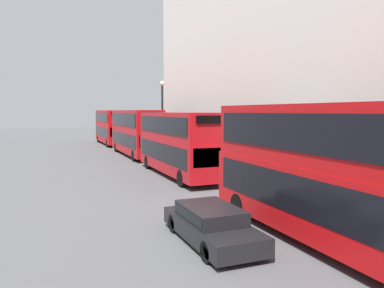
{
  "coord_description": "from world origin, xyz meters",
  "views": [
    {
      "loc": [
        -6.9,
        -1.97,
        4.32
      ],
      "look_at": [
        0.48,
        16.3,
        2.6
      ],
      "focal_mm": 35.0,
      "sensor_mm": 36.0,
      "label": 1
    }
  ],
  "objects": [
    {
      "name": "street_lamp",
      "position": [
        3.58,
        31.35,
        4.34
      ],
      "size": [
        0.44,
        0.44,
        7.12
      ],
      "color": "black",
      "rests_on": "ground"
    },
    {
      "name": "bus_second_in_queue",
      "position": [
        1.6,
        21.5,
        2.34
      ],
      "size": [
        2.59,
        10.57,
        4.24
      ],
      "color": "#A80F14",
      "rests_on": "ground"
    },
    {
      "name": "bus_leading",
      "position": [
        1.6,
        7.03,
        2.51
      ],
      "size": [
        2.59,
        11.4,
        4.56
      ],
      "color": "#B20C0F",
      "rests_on": "ground"
    },
    {
      "name": "bus_third_in_queue",
      "position": [
        1.6,
        33.75,
        2.44
      ],
      "size": [
        2.59,
        11.49,
        4.42
      ],
      "color": "#A80F14",
      "rests_on": "ground"
    },
    {
      "name": "car_hatchback",
      "position": [
        -1.8,
        8.98,
        0.65
      ],
      "size": [
        1.82,
        4.57,
        1.2
      ],
      "color": "black",
      "rests_on": "ground"
    },
    {
      "name": "bus_trailing",
      "position": [
        1.6,
        47.34,
        2.45
      ],
      "size": [
        2.59,
        10.93,
        4.44
      ],
      "color": "#B20C0F",
      "rests_on": "ground"
    }
  ]
}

